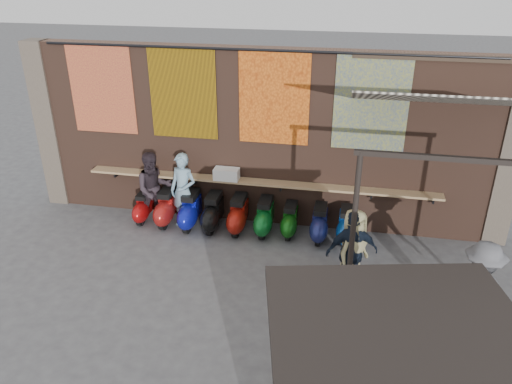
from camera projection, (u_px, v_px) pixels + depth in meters
ground at (236, 283)px, 9.62m from camera, size 70.00×70.00×0.00m
brick_wall at (262, 139)px, 11.15m from camera, size 10.00×0.40×4.00m
pier_left at (50, 125)px, 12.05m from camera, size 0.50×0.50×4.00m
pier_right at (510, 155)px, 10.25m from camera, size 0.50×0.50×4.00m
eating_counter at (258, 182)px, 11.21m from camera, size 8.00×0.32×0.05m
shelf_box at (227, 174)px, 11.24m from camera, size 0.56×0.29×0.26m
tapestry_redgold at (102, 89)px, 11.14m from camera, size 1.50×0.02×2.00m
tapestry_sun at (183, 94)px, 10.81m from camera, size 1.50×0.02×2.00m
tapestry_orange at (274, 98)px, 10.47m from camera, size 1.50×0.02×2.00m
tapestry_multi at (371, 103)px, 10.12m from camera, size 1.50×0.02×2.00m
hang_rail at (260, 50)px, 10.09m from camera, size 9.50×0.06×0.06m
scooter_stool_0 at (144, 207)px, 11.74m from camera, size 0.33×0.73×0.70m
scooter_stool_1 at (167, 207)px, 11.59m from camera, size 0.40×0.88×0.83m
scooter_stool_2 at (190, 210)px, 11.44m from camera, size 0.40×0.88×0.84m
scooter_stool_3 at (213, 213)px, 11.35m from camera, size 0.39×0.87×0.83m
scooter_stool_4 at (238, 215)px, 11.27m from camera, size 0.39×0.87×0.83m
scooter_stool_5 at (265, 217)px, 11.18m from camera, size 0.38×0.85×0.81m
scooter_stool_6 at (290, 220)px, 11.13m from camera, size 0.34×0.77×0.73m
scooter_stool_7 at (320, 224)px, 10.94m from camera, size 0.37×0.82×0.78m
scooter_stool_8 at (346, 226)px, 10.86m from camera, size 0.37×0.82×0.78m
diner_left at (183, 191)px, 11.30m from camera, size 0.73×0.57×1.77m
diner_right at (154, 189)px, 11.43m from camera, size 1.07×1.01×1.75m
shopper_navy at (352, 252)px, 9.12m from camera, size 1.03×0.65×1.63m
shopper_grey at (479, 290)px, 8.01m from camera, size 1.26×0.96×1.73m
shopper_tan at (352, 250)px, 9.20m from camera, size 0.85×0.95×1.62m
stall_roof at (397, 325)px, 4.86m from camera, size 2.85×2.41×0.12m
stall_sign at (369, 324)px, 5.96m from camera, size 1.18×0.30×0.50m
stall_shelf at (363, 378)px, 6.33m from camera, size 1.83×0.49×0.06m
awning_canvas at (449, 100)px, 8.28m from camera, size 3.20×3.28×0.97m
awning_ledger at (440, 58)px, 9.51m from camera, size 3.30×0.08×0.12m
awning_header at (460, 159)px, 7.16m from camera, size 3.00×0.08×0.08m
awning_post_left at (352, 241)px, 8.06m from camera, size 0.09×0.09×3.10m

